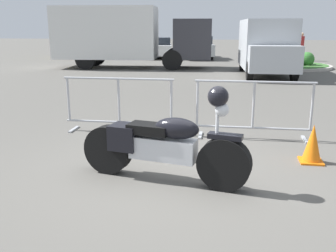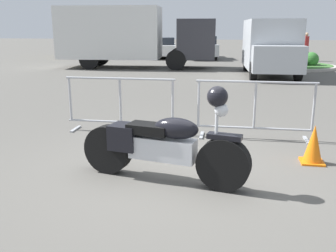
{
  "view_description": "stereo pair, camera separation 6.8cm",
  "coord_description": "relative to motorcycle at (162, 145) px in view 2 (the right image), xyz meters",
  "views": [
    {
      "loc": [
        0.67,
        -4.89,
        1.99
      ],
      "look_at": [
        -0.18,
        0.12,
        0.65
      ],
      "focal_mm": 40.0,
      "sensor_mm": 36.0,
      "label": 1
    },
    {
      "loc": [
        0.74,
        -4.88,
        1.99
      ],
      "look_at": [
        -0.18,
        0.12,
        0.65
      ],
      "focal_mm": 40.0,
      "sensor_mm": 36.0,
      "label": 2
    }
  ],
  "objects": [
    {
      "name": "box_truck",
      "position": [
        -4.51,
        13.92,
        1.13
      ],
      "size": [
        7.87,
        2.91,
        2.98
      ],
      "rotation": [
        0.0,
        0.0,
        0.09
      ],
      "color": "silver",
      "rests_on": "ground"
    },
    {
      "name": "parked_car_white",
      "position": [
        -4.0,
        20.44,
        0.18
      ],
      "size": [
        2.27,
        4.18,
        1.34
      ],
      "rotation": [
        0.0,
        0.0,
        1.74
      ],
      "color": "white",
      "rests_on": "ground"
    },
    {
      "name": "parked_car_yellow",
      "position": [
        -9.21,
        20.87,
        0.22
      ],
      "size": [
        2.42,
        4.45,
        1.43
      ],
      "rotation": [
        0.0,
        0.0,
        1.74
      ],
      "color": "yellow",
      "rests_on": "ground"
    },
    {
      "name": "motorcycle",
      "position": [
        0.0,
        0.0,
        0.0
      ],
      "size": [
        2.31,
        0.63,
        1.31
      ],
      "rotation": [
        0.0,
        0.0,
        -0.19
      ],
      "color": "black",
      "rests_on": "ground"
    },
    {
      "name": "delivery_van",
      "position": [
        2.27,
        12.16,
        0.74
      ],
      "size": [
        2.24,
        5.11,
        2.31
      ],
      "rotation": [
        0.0,
        0.0,
        -1.51
      ],
      "color": "#B2B7BC",
      "rests_on": "ground"
    },
    {
      "name": "ground_plane",
      "position": [
        0.18,
        0.28,
        -0.5
      ],
      "size": [
        120.0,
        120.0,
        0.0
      ],
      "primitive_type": "plane",
      "color": "#54514C"
    },
    {
      "name": "crowd_barrier_near",
      "position": [
        -1.27,
        2.22,
        0.05
      ],
      "size": [
        2.14,
        0.48,
        1.07
      ],
      "rotation": [
        0.0,
        0.0,
        0.02
      ],
      "color": "#9EA0A5",
      "rests_on": "ground"
    },
    {
      "name": "parked_car_silver",
      "position": [
        -1.4,
        20.39,
        0.24
      ],
      "size": [
        2.46,
        4.53,
        1.46
      ],
      "rotation": [
        0.0,
        0.0,
        1.74
      ],
      "color": "#B7BABF",
      "rests_on": "ground"
    },
    {
      "name": "traffic_cone",
      "position": [
        2.1,
        1.06,
        -0.21
      ],
      "size": [
        0.34,
        0.34,
        0.59
      ],
      "color": "orange",
      "rests_on": "ground"
    },
    {
      "name": "pedestrian",
      "position": [
        4.97,
        19.69,
        0.42
      ],
      "size": [
        0.48,
        0.48,
        1.69
      ],
      "rotation": [
        0.0,
        0.0,
        2.26
      ],
      "color": "#262838",
      "rests_on": "ground"
    },
    {
      "name": "crowd_barrier_far",
      "position": [
        1.27,
        2.22,
        0.05
      ],
      "size": [
        2.14,
        0.48,
        1.07
      ],
      "rotation": [
        0.0,
        0.0,
        0.02
      ],
      "color": "#9EA0A5",
      "rests_on": "ground"
    },
    {
      "name": "planter_island",
      "position": [
        3.74,
        15.46,
        -0.23
      ],
      "size": [
        4.44,
        4.44,
        1.07
      ],
      "color": "#ADA89E",
      "rests_on": "ground"
    },
    {
      "name": "parked_car_blue",
      "position": [
        -6.6,
        20.96,
        0.24
      ],
      "size": [
        2.48,
        4.56,
        1.47
      ],
      "rotation": [
        0.0,
        0.0,
        1.74
      ],
      "color": "#284799",
      "rests_on": "ground"
    }
  ]
}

